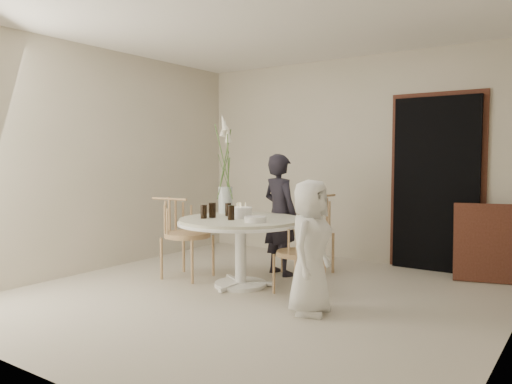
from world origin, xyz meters
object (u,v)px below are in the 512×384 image
Objects in this scene: table at (241,229)px; girl at (280,214)px; chair_far at (315,222)px; birthday_cake at (241,212)px; flower_vase at (225,178)px; chair_right at (306,247)px; chair_left at (178,226)px; boy at (310,247)px.

table is 0.94× the size of girl.
birthday_cake is at bearing -95.69° from chair_far.
chair_right is at bearing -14.05° from flower_vase.
flower_vase is at bearing -54.18° from chair_left.
flower_vase reaches higher than chair_left.
table is 5.62× the size of birthday_cake.
girl is at bearing -111.56° from chair_far.
chair_left is 1.19m from girl.
birthday_cake is (-0.09, -0.65, 0.08)m from girl.
chair_far is 3.92× the size of birthday_cake.
chair_left is 0.65× the size of girl.
boy reaches higher than chair_right.
chair_far is at bearing -52.64° from chair_left.
boy is 1.75m from flower_vase.
flower_vase is (0.40, 0.37, 0.54)m from chair_left.
chair_right is at bearing 25.46° from boy.
birthday_cake is 0.21× the size of flower_vase.
girl reaches higher than boy.
table is at bearing -93.35° from chair_far.
boy is (1.00, -1.11, -0.12)m from girl.
boy is at bearing -22.63° from birthday_cake.
table is 1.13m from chair_far.
boy is at bearing -50.60° from chair_far.
table is 1.70× the size of chair_right.
birthday_cake is at bearing 122.98° from table.
table is 0.80m from chair_right.
chair_left is at bearing -65.19° from chair_right.
boy reaches higher than chair_far.
chair_far is at bearing 71.25° from birthday_cake.
girl is at bearing 37.33° from flower_vase.
flower_vase is at bearing -81.35° from chair_right.
chair_far is 1.66m from boy.
chair_far is (0.32, 1.08, -0.02)m from table.
chair_far is at bearing 18.78° from boy.
girl is at bearing 82.25° from birthday_cake.
birthday_cake is 0.61m from flower_vase.
table is 1.13m from boy.
boy is at bearing -20.94° from table.
chair_right is 0.85× the size of chair_left.
flower_vase is (-1.24, 0.31, 0.63)m from chair_right.
chair_far is 1.21m from flower_vase.
table is 1.16× the size of flower_vase.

